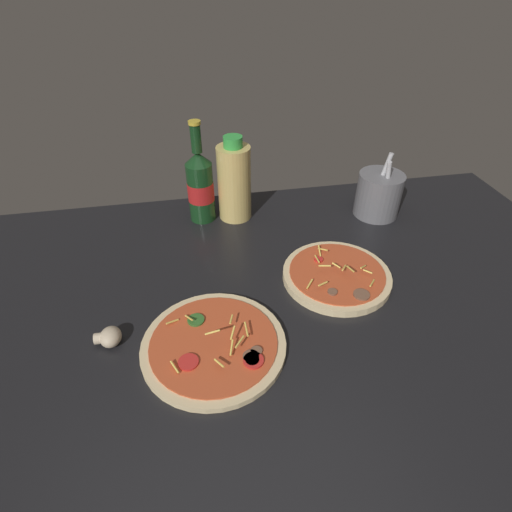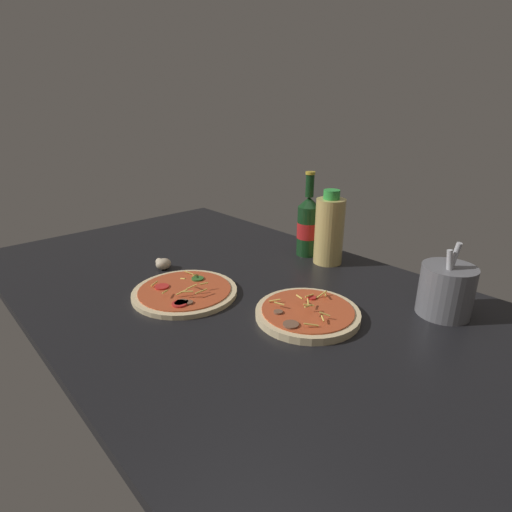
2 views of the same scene
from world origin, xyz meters
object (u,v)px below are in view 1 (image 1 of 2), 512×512
object	(u,v)px
beer_bottle	(200,186)
mushroom_left	(109,337)
pizza_far	(337,275)
utensil_crock	(379,194)
pizza_near	(214,345)
oil_bottle	(234,182)

from	to	relation	value
beer_bottle	mushroom_left	distance (cm)	45.37
pizza_far	utensil_crock	size ratio (longest dim) A/B	1.34
pizza_near	mushroom_left	bearing A→B (deg)	166.07
oil_bottle	pizza_near	bearing A→B (deg)	-103.09
pizza_far	beer_bottle	size ratio (longest dim) A/B	0.90
pizza_near	pizza_far	xyz separation A→B (cm)	(28.15, 14.10, 0.24)
utensil_crock	pizza_near	bearing A→B (deg)	-141.35
utensil_crock	oil_bottle	bearing A→B (deg)	171.25
pizza_near	mushroom_left	distance (cm)	19.08
beer_bottle	utensil_crock	distance (cm)	46.76
beer_bottle	oil_bottle	world-z (taller)	beer_bottle
pizza_far	oil_bottle	bearing A→B (deg)	121.01
pizza_far	oil_bottle	distance (cm)	35.99
pizza_near	beer_bottle	distance (cm)	45.39
beer_bottle	utensil_crock	bearing A→B (deg)	-7.79
pizza_near	oil_bottle	distance (cm)	46.07
mushroom_left	utensil_crock	distance (cm)	74.38
beer_bottle	pizza_near	bearing A→B (deg)	-92.00
pizza_far	beer_bottle	bearing A→B (deg)	131.20
oil_bottle	utensil_crock	bearing A→B (deg)	-8.75
beer_bottle	oil_bottle	size ratio (longest dim) A/B	1.19
pizza_near	pizza_far	world-z (taller)	pizza_near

